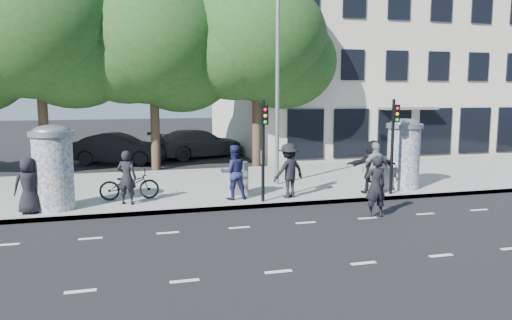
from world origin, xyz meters
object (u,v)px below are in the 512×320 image
object	(u,v)px
ped_a	(29,185)
cabinet_left	(240,178)
traffic_pole_far	(393,136)
ad_column_left	(53,165)
car_right	(199,143)
car_mid	(118,149)
street_lamp	(278,66)
ped_f	(372,167)
ped_d	(289,171)
ped_b	(127,177)
ad_column_right	(404,152)
ped_e	(376,169)
man_road	(376,187)
cabinet_right	(385,174)
traffic_pole_near	(264,140)
bicycle	(129,185)
ped_c	(234,172)

from	to	relation	value
ped_a	cabinet_left	xyz separation A→B (m)	(6.78, 1.07, -0.28)
traffic_pole_far	ad_column_left	bearing A→B (deg)	176.45
traffic_pole_far	car_right	bearing A→B (deg)	110.83
car_mid	street_lamp	bearing A→B (deg)	-126.34
ped_f	ped_d	bearing A→B (deg)	11.46
ped_b	car_mid	distance (m)	10.68
ad_column_right	traffic_pole_far	xyz separation A→B (m)	(-1.00, -0.91, 0.69)
ped_f	cabinet_left	xyz separation A→B (m)	(-4.68, 1.02, -0.38)
ped_e	cabinet_left	xyz separation A→B (m)	(-4.66, 1.31, -0.36)
ped_b	ped_d	bearing A→B (deg)	-159.64
ped_e	car_mid	size ratio (longest dim) A/B	0.39
ad_column_left	ped_b	size ratio (longest dim) A/B	1.49
traffic_pole_far	man_road	size ratio (longest dim) A/B	1.80
man_road	cabinet_right	xyz separation A→B (m)	(2.11, 3.10, -0.21)
ad_column_left	ped_e	size ratio (longest dim) A/B	1.40
car_right	street_lamp	bearing A→B (deg)	166.03
ped_a	ad_column_right	bearing A→B (deg)	172.90
traffic_pole_far	ped_d	bearing A→B (deg)	173.45
street_lamp	car_right	world-z (taller)	street_lamp
man_road	cabinet_right	world-z (taller)	man_road
traffic_pole_near	bicycle	xyz separation A→B (m)	(-4.31, 1.54, -1.56)
cabinet_left	man_road	bearing A→B (deg)	-41.36
street_lamp	bicycle	distance (m)	7.16
ad_column_right	ped_e	bearing A→B (deg)	-152.32
cabinet_left	traffic_pole_near	bearing A→B (deg)	-64.74
ped_e	car_right	xyz separation A→B (m)	(-4.34, 12.98, -0.28)
ped_b	bicycle	xyz separation A→B (m)	(0.09, 0.71, -0.37)
traffic_pole_near	cabinet_left	distance (m)	2.08
ped_f	car_right	size ratio (longest dim) A/B	0.35
ped_e	cabinet_right	world-z (taller)	ped_e
ad_column_right	ped_e	xyz separation A→B (m)	(-1.62, -0.85, -0.44)
ped_e	ped_b	bearing A→B (deg)	-9.51
ped_c	car_mid	xyz separation A→B (m)	(-3.81, 10.84, -0.28)
traffic_pole_near	car_right	distance (m)	13.11
ped_b	cabinet_right	xyz separation A→B (m)	(9.40, -0.01, -0.30)
ad_column_right	man_road	world-z (taller)	ad_column_right
ped_a	cabinet_right	distance (m)	12.28
ad_column_left	bicycle	xyz separation A→B (m)	(2.29, 0.83, -0.87)
street_lamp	ped_d	world-z (taller)	street_lamp
ped_a	ped_e	world-z (taller)	ped_e
ped_b	ped_d	world-z (taller)	ped_d
ped_f	man_road	xyz separation A→B (m)	(-1.30, -2.64, -0.18)
ad_column_left	ped_f	world-z (taller)	ad_column_left
ped_c	car_right	xyz separation A→B (m)	(0.71, 12.38, -0.27)
street_lamp	ped_a	world-z (taller)	street_lamp
ad_column_right	ped_b	xyz separation A→B (m)	(-10.20, -0.08, -0.50)
car_right	ped_a	bearing A→B (deg)	128.18
ped_e	car_mid	xyz separation A→B (m)	(-8.86, 11.44, -0.29)
ped_b	cabinet_left	bearing A→B (deg)	-147.56
man_road	car_right	distance (m)	15.62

